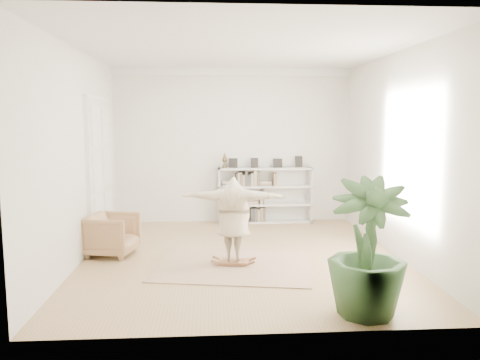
# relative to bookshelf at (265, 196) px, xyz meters

# --- Properties ---
(floor) EXTENTS (6.00, 6.00, 0.00)m
(floor) POSITION_rel_bookshelf_xyz_m (-0.74, -2.82, -0.64)
(floor) COLOR #9E7E51
(floor) RESTS_ON ground
(room_shell) EXTENTS (6.00, 6.00, 6.00)m
(room_shell) POSITION_rel_bookshelf_xyz_m (-0.74, 0.12, 2.87)
(room_shell) COLOR silver
(room_shell) RESTS_ON floor
(doors) EXTENTS (0.09, 1.78, 2.92)m
(doors) POSITION_rel_bookshelf_xyz_m (-3.45, -1.52, 0.76)
(doors) COLOR white
(doors) RESTS_ON floor
(bookshelf) EXTENTS (2.20, 0.35, 1.64)m
(bookshelf) POSITION_rel_bookshelf_xyz_m (0.00, 0.00, 0.00)
(bookshelf) COLOR silver
(bookshelf) RESTS_ON floor
(armchair) EXTENTS (0.97, 0.95, 0.75)m
(armchair) POSITION_rel_bookshelf_xyz_m (-3.04, -2.53, -0.26)
(armchair) COLOR tan
(armchair) RESTS_ON floor
(rug) EXTENTS (2.80, 2.39, 0.02)m
(rug) POSITION_rel_bookshelf_xyz_m (-0.91, -3.28, -0.63)
(rug) COLOR tan
(rug) RESTS_ON floor
(rocker_board) EXTENTS (0.55, 0.38, 0.11)m
(rocker_board) POSITION_rel_bookshelf_xyz_m (-0.91, -3.28, -0.57)
(rocker_board) COLOR brown
(rocker_board) RESTS_ON rug
(person) EXTENTS (1.78, 0.75, 1.40)m
(person) POSITION_rel_bookshelf_xyz_m (-0.91, -3.28, 0.19)
(person) COLOR #C9B596
(person) RESTS_ON rocker_board
(houseplant) EXTENTS (1.08, 1.08, 1.71)m
(houseplant) POSITION_rel_bookshelf_xyz_m (0.63, -5.37, 0.22)
(houseplant) COLOR #2F4E27
(houseplant) RESTS_ON floor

